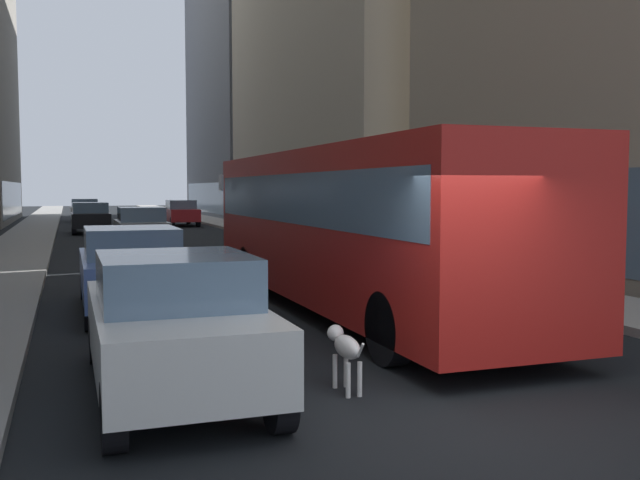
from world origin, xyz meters
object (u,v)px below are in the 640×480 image
car_red_coupe (181,213)px  car_grey_wagon (141,227)px  transit_bus (351,219)px  car_white_van (174,323)px  car_black_suv (91,218)px  pedestrian_with_handbag (503,247)px  dalmatian_dog (345,347)px  car_silver_sedan (85,210)px  car_blue_hatchback (131,269)px

car_red_coupe → car_grey_wagon: (-4.00, -16.49, -0.00)m
car_red_coupe → transit_bus: bearing=-92.8°
car_white_van → car_black_suv: 31.28m
transit_bus → car_black_suv: transit_bus is taller
car_red_coupe → pedestrian_with_handbag: bearing=-85.3°
car_black_suv → dalmatian_dog: size_ratio=4.25×
car_red_coupe → car_black_suv: bearing=-133.4°
car_grey_wagon → dalmatian_dog: 21.27m
transit_bus → car_black_suv: size_ratio=2.82×
dalmatian_dog → pedestrian_with_handbag: pedestrian_with_handbag is taller
car_black_suv → car_silver_sedan: same height
car_silver_sedan → pedestrian_with_handbag: size_ratio=2.48×
car_red_coupe → car_grey_wagon: bearing=-103.6°
dalmatian_dog → transit_bus: bearing=67.3°
car_white_van → car_black_suv: same height
car_red_coupe → pedestrian_with_handbag: size_ratio=2.73×
transit_bus → car_blue_hatchback: bearing=161.6°
car_black_suv → transit_bus: bearing=-81.5°
dalmatian_dog → car_grey_wagon: bearing=90.8°
car_black_suv → car_silver_sedan: 13.72m
car_white_van → pedestrian_with_handbag: bearing=34.8°
car_grey_wagon → car_blue_hatchback: (-1.60, -14.88, -0.00)m
transit_bus → car_silver_sedan: 40.71m
car_red_coupe → car_white_van: size_ratio=1.08×
car_silver_sedan → car_blue_hatchback: bearing=-90.0°
car_black_suv → car_blue_hatchback: (-0.00, -25.46, 0.00)m
car_white_van → transit_bus: bearing=48.3°
car_blue_hatchback → pedestrian_with_handbag: 8.21m
car_red_coupe → pedestrian_with_handbag: 31.60m
car_grey_wagon → car_white_van: bearing=-94.4°
car_white_van → car_black_suv: size_ratio=1.05×
dalmatian_dog → car_blue_hatchback: bearing=106.5°
car_black_suv → pedestrian_with_handbag: (8.21, -25.57, 0.19)m
pedestrian_with_handbag → transit_bus: bearing=-163.9°
car_red_coupe → car_blue_hatchback: (-5.60, -31.37, -0.00)m
transit_bus → dalmatian_dog: size_ratio=11.98×
transit_bus → pedestrian_with_handbag: 4.45m
car_white_van → car_blue_hatchback: (0.00, 5.82, 0.00)m
transit_bus → car_black_suv: 27.10m
car_silver_sedan → car_blue_hatchback: size_ratio=0.95×
transit_bus → car_silver_sedan: bearing=95.6°
car_red_coupe → pedestrian_with_handbag: (2.61, -31.49, 0.19)m
pedestrian_with_handbag → car_blue_hatchback: bearing=179.2°
car_white_van → car_grey_wagon: (1.60, 20.71, 0.00)m
car_white_van → pedestrian_with_handbag: (8.21, 5.70, 0.19)m
car_black_suv → car_white_van: bearing=-90.0°
dalmatian_dog → car_silver_sedan: bearing=92.4°
car_blue_hatchback → car_white_van: bearing=-90.0°
car_red_coupe → dalmatian_dog: bearing=-95.6°
car_silver_sedan → dalmatian_dog: car_silver_sedan is taller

